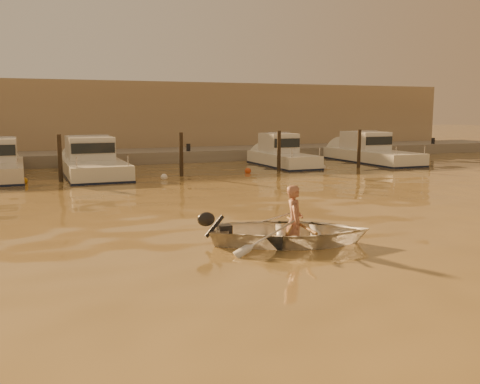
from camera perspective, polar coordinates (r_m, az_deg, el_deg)
name	(u,v)px	position (r m, az deg, el deg)	size (l,w,h in m)	color
ground_plane	(358,243)	(12.46, 12.50, -5.37)	(160.00, 160.00, 0.00)	olive
dinghy	(290,232)	(12.20, 5.34, -4.28)	(2.58, 3.61, 0.75)	silver
person	(294,221)	(12.15, 5.82, -3.09)	(0.59, 0.39, 1.63)	#97604B
outboard_motor	(224,231)	(12.16, -1.74, -4.15)	(0.90, 0.40, 0.70)	black
oar_port	(301,225)	(12.18, 6.52, -3.51)	(0.06, 0.06, 2.10)	brown
oar_starboard	(292,225)	(12.17, 5.58, -3.51)	(0.06, 0.06, 2.10)	brown
moored_boat_2	(92,161)	(26.19, -15.52, 3.20)	(2.57, 8.50, 1.75)	silver
moored_boat_4	(283,154)	(29.11, 4.58, 4.01)	(1.95, 6.12, 1.75)	white
moored_boat_5	(372,151)	(32.14, 13.89, 4.22)	(2.32, 7.77, 1.75)	silver
piling_1	(60,160)	(23.85, -18.65, 3.22)	(0.18, 0.18, 2.20)	#2D2319
piling_2	(181,156)	(24.74, -6.29, 3.80)	(0.18, 0.18, 2.20)	#2D2319
piling_3	(279,153)	(26.54, 4.17, 4.16)	(0.18, 0.18, 2.20)	#2D2319
piling_4	(359,150)	(28.93, 12.57, 4.35)	(0.18, 0.18, 2.20)	#2D2319
fender_b	(24,181)	(23.87, -22.04, 1.11)	(0.30, 0.30, 0.30)	orange
fender_c	(164,177)	(23.60, -8.11, 1.58)	(0.30, 0.30, 0.30)	white
fender_d	(248,171)	(25.80, 0.85, 2.27)	(0.30, 0.30, 0.30)	#CB4617
fender_e	(323,168)	(27.61, 8.84, 2.59)	(0.30, 0.30, 0.30)	silver
quay	(149,159)	(32.30, -9.68, 3.53)	(52.00, 4.00, 1.00)	gray
waterfront_building	(130,119)	(37.56, -11.62, 7.62)	(46.00, 7.00, 4.80)	#9E8466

